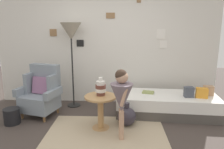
{
  "coord_description": "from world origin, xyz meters",
  "views": [
    {
      "loc": [
        0.29,
        -2.83,
        1.72
      ],
      "look_at": [
        0.15,
        0.95,
        0.85
      ],
      "focal_mm": 34.92,
      "sensor_mm": 36.0,
      "label": 1
    }
  ],
  "objects_px": {
    "armchair": "(41,93)",
    "side_table": "(101,106)",
    "demijohn_near": "(127,116)",
    "daybed": "(167,104)",
    "book_on_daybed": "(148,92)",
    "vase_striped": "(101,88)",
    "person_child": "(122,96)",
    "magazine_basket": "(12,116)",
    "floor_lamp": "(71,34)"
  },
  "relations": [
    {
      "from": "armchair",
      "to": "side_table",
      "type": "bearing_deg",
      "value": -24.89
    },
    {
      "from": "side_table",
      "to": "demijohn_near",
      "type": "relative_size",
      "value": 1.4
    },
    {
      "from": "daybed",
      "to": "book_on_daybed",
      "type": "relative_size",
      "value": 8.9
    },
    {
      "from": "daybed",
      "to": "vase_striped",
      "type": "relative_size",
      "value": 6.54
    },
    {
      "from": "armchair",
      "to": "demijohn_near",
      "type": "bearing_deg",
      "value": -14.44
    },
    {
      "from": "person_child",
      "to": "armchair",
      "type": "bearing_deg",
      "value": 150.44
    },
    {
      "from": "side_table",
      "to": "magazine_basket",
      "type": "xyz_separation_m",
      "value": [
        -1.59,
        0.12,
        -0.27
      ]
    },
    {
      "from": "vase_striped",
      "to": "magazine_basket",
      "type": "relative_size",
      "value": 1.07
    },
    {
      "from": "floor_lamp",
      "to": "book_on_daybed",
      "type": "xyz_separation_m",
      "value": [
        1.55,
        -0.3,
        -1.12
      ]
    },
    {
      "from": "armchair",
      "to": "floor_lamp",
      "type": "height_order",
      "value": "floor_lamp"
    },
    {
      "from": "demijohn_near",
      "to": "person_child",
      "type": "bearing_deg",
      "value": -101.95
    },
    {
      "from": "armchair",
      "to": "daybed",
      "type": "xyz_separation_m",
      "value": [
        2.42,
        0.09,
        -0.24
      ]
    },
    {
      "from": "vase_striped",
      "to": "floor_lamp",
      "type": "xyz_separation_m",
      "value": [
        -0.68,
        1.0,
        0.83
      ]
    },
    {
      "from": "daybed",
      "to": "book_on_daybed",
      "type": "xyz_separation_m",
      "value": [
        -0.36,
        0.09,
        0.22
      ]
    },
    {
      "from": "daybed",
      "to": "floor_lamp",
      "type": "distance_m",
      "value": 2.36
    },
    {
      "from": "armchair",
      "to": "side_table",
      "type": "distance_m",
      "value": 1.32
    },
    {
      "from": "vase_striped",
      "to": "book_on_daybed",
      "type": "relative_size",
      "value": 1.36
    },
    {
      "from": "side_table",
      "to": "floor_lamp",
      "type": "relative_size",
      "value": 0.33
    },
    {
      "from": "vase_striped",
      "to": "demijohn_near",
      "type": "relative_size",
      "value": 0.73
    },
    {
      "from": "floor_lamp",
      "to": "magazine_basket",
      "type": "bearing_deg",
      "value": -134.75
    },
    {
      "from": "demijohn_near",
      "to": "magazine_basket",
      "type": "height_order",
      "value": "demijohn_near"
    },
    {
      "from": "side_table",
      "to": "vase_striped",
      "type": "relative_size",
      "value": 1.92
    },
    {
      "from": "armchair",
      "to": "floor_lamp",
      "type": "relative_size",
      "value": 0.55
    },
    {
      "from": "book_on_daybed",
      "to": "demijohn_near",
      "type": "bearing_deg",
      "value": -125.74
    },
    {
      "from": "book_on_daybed",
      "to": "demijohn_near",
      "type": "height_order",
      "value": "book_on_daybed"
    },
    {
      "from": "armchair",
      "to": "vase_striped",
      "type": "xyz_separation_m",
      "value": [
        1.19,
        -0.51,
        0.26
      ]
    },
    {
      "from": "demijohn_near",
      "to": "armchair",
      "type": "bearing_deg",
      "value": 165.56
    },
    {
      "from": "daybed",
      "to": "magazine_basket",
      "type": "height_order",
      "value": "daybed"
    },
    {
      "from": "daybed",
      "to": "demijohn_near",
      "type": "bearing_deg",
      "value": -146.96
    },
    {
      "from": "side_table",
      "to": "demijohn_near",
      "type": "xyz_separation_m",
      "value": [
        0.44,
        0.13,
        -0.24
      ]
    },
    {
      "from": "floor_lamp",
      "to": "person_child",
      "type": "relative_size",
      "value": 1.61
    },
    {
      "from": "person_child",
      "to": "demijohn_near",
      "type": "height_order",
      "value": "person_child"
    },
    {
      "from": "person_child",
      "to": "book_on_daybed",
      "type": "bearing_deg",
      "value": 63.3
    },
    {
      "from": "demijohn_near",
      "to": "vase_striped",
      "type": "bearing_deg",
      "value": -168.02
    },
    {
      "from": "magazine_basket",
      "to": "side_table",
      "type": "bearing_deg",
      "value": -4.34
    },
    {
      "from": "book_on_daybed",
      "to": "demijohn_near",
      "type": "distance_m",
      "value": 0.79
    },
    {
      "from": "demijohn_near",
      "to": "floor_lamp",
      "type": "bearing_deg",
      "value": 141.0
    },
    {
      "from": "vase_striped",
      "to": "book_on_daybed",
      "type": "height_order",
      "value": "vase_striped"
    },
    {
      "from": "daybed",
      "to": "demijohn_near",
      "type": "xyz_separation_m",
      "value": [
        -0.79,
        -0.52,
        -0.03
      ]
    },
    {
      "from": "book_on_daybed",
      "to": "magazine_basket",
      "type": "height_order",
      "value": "book_on_daybed"
    },
    {
      "from": "armchair",
      "to": "side_table",
      "type": "relative_size",
      "value": 1.68
    },
    {
      "from": "magazine_basket",
      "to": "floor_lamp",
      "type": "bearing_deg",
      "value": 45.25
    },
    {
      "from": "vase_striped",
      "to": "book_on_daybed",
      "type": "distance_m",
      "value": 1.16
    },
    {
      "from": "daybed",
      "to": "floor_lamp",
      "type": "bearing_deg",
      "value": 168.45
    },
    {
      "from": "vase_striped",
      "to": "person_child",
      "type": "bearing_deg",
      "value": -46.23
    },
    {
      "from": "side_table",
      "to": "magazine_basket",
      "type": "relative_size",
      "value": 2.06
    },
    {
      "from": "floor_lamp",
      "to": "magazine_basket",
      "type": "distance_m",
      "value": 1.9
    },
    {
      "from": "vase_striped",
      "to": "armchair",
      "type": "bearing_deg",
      "value": 156.73
    },
    {
      "from": "armchair",
      "to": "book_on_daybed",
      "type": "distance_m",
      "value": 2.08
    },
    {
      "from": "side_table",
      "to": "book_on_daybed",
      "type": "relative_size",
      "value": 2.62
    }
  ]
}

